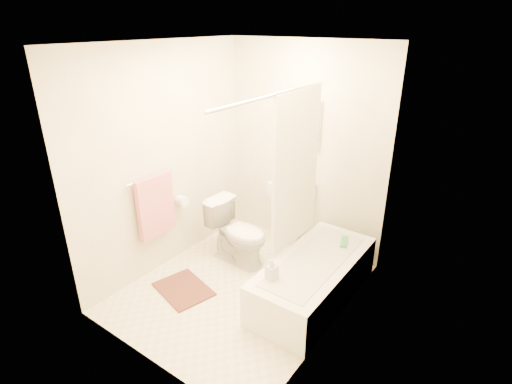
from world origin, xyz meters
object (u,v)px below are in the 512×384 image
Objects in this scene: sink at (291,212)px; bath_mat at (184,289)px; toilet at (238,233)px; bathtub at (314,279)px; soap_bottle at (272,269)px.

sink reaches higher than bath_mat.
toilet reaches higher than bathtub.
bathtub is at bearing 70.24° from soap_bottle.
soap_bottle reaches higher than bathtub.
bath_mat is 2.81× the size of soap_bottle.
soap_bottle is (0.84, -0.59, 0.17)m from toilet.
soap_bottle is (-0.18, -0.49, 0.32)m from bathtub.
sink is at bearing 74.04° from bath_mat.
soap_bottle is (0.55, -1.25, 0.09)m from sink.
bath_mat is (-1.14, -0.68, -0.20)m from bathtub.
soap_bottle is (0.96, 0.19, 0.52)m from bath_mat.
sink is at bearing 133.59° from bathtub.
toilet is 0.73m from sink.
bath_mat is at bearing -149.00° from bathtub.
bathtub reaches higher than bath_mat.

